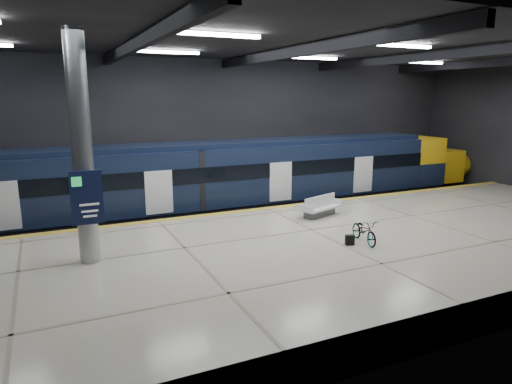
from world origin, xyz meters
TOP-DOWN VIEW (x-y plane):
  - ground at (0.00, 0.00)m, footprint 30.00×30.00m
  - room_shell at (-0.00, 0.00)m, footprint 30.10×16.10m
  - platform at (0.00, -2.50)m, footprint 30.00×11.00m
  - safety_strip at (0.00, 2.75)m, footprint 30.00×0.40m
  - rails at (0.00, 5.50)m, footprint 30.00×1.52m
  - train at (0.16, 5.50)m, footprint 29.40×2.84m
  - bench at (1.38, 0.58)m, footprint 2.16×1.43m
  - bicycle at (0.82, -3.11)m, footprint 0.83×1.70m
  - pannier_bag at (0.22, -3.11)m, footprint 0.34×0.27m
  - info_column at (-8.00, -1.03)m, footprint 0.90×0.78m

SIDE VIEW (x-z plane):
  - ground at x=0.00m, z-range 0.00..0.00m
  - rails at x=0.00m, z-range 0.00..0.16m
  - platform at x=0.00m, z-range 0.00..1.10m
  - safety_strip at x=0.00m, z-range 1.10..1.11m
  - pannier_bag at x=0.22m, z-range 1.10..1.45m
  - bench at x=1.38m, z-range 0.97..1.85m
  - bicycle at x=0.82m, z-range 1.10..1.96m
  - train at x=0.16m, z-range 0.16..3.95m
  - info_column at x=-8.00m, z-range 1.01..7.91m
  - room_shell at x=0.00m, z-range 1.69..9.74m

